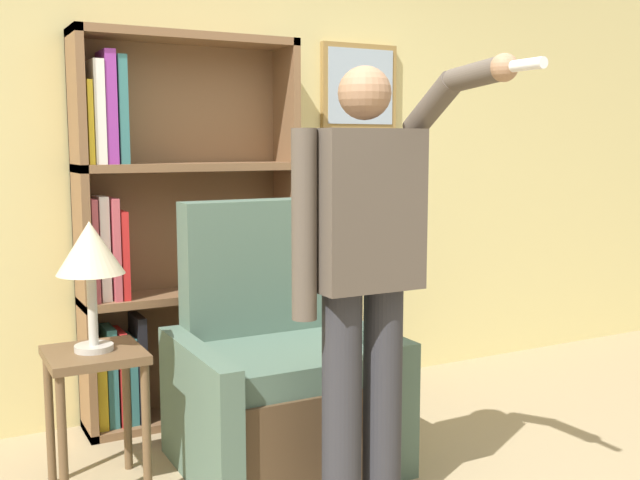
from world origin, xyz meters
name	(u,v)px	position (x,y,z in m)	size (l,w,h in m)	color
wall_back	(219,151)	(0.01, 2.03, 1.40)	(8.00, 0.11, 2.80)	#DBCC84
bookcase	(166,237)	(-0.34, 1.87, 0.97)	(1.14, 0.28, 1.99)	brown
armchair	(278,381)	(-0.05, 1.16, 0.37)	(0.91, 0.81, 1.18)	#4C3823
person_standing	(364,271)	(-0.01, 0.47, 0.98)	(0.55, 0.78, 1.73)	#2D2D33
side_table	(95,380)	(-0.85, 1.21, 0.48)	(0.38, 0.38, 0.60)	brown
table_lamp	(90,253)	(-0.85, 1.21, 1.01)	(0.27, 0.27, 0.53)	#B7B2A8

